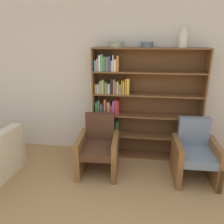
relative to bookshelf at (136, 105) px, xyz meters
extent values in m
cube|color=silver|center=(0.01, 0.18, 0.38)|extent=(12.00, 0.06, 2.75)
cube|color=brown|center=(-0.74, -0.01, -0.01)|extent=(0.02, 0.30, 1.97)
cube|color=brown|center=(1.12, -0.01, -0.01)|extent=(0.02, 0.30, 1.97)
cube|color=brown|center=(0.19, -0.01, 0.96)|extent=(1.84, 0.30, 0.02)
cube|color=brown|center=(0.19, -0.01, -0.98)|extent=(1.84, 0.30, 0.03)
cube|color=brown|center=(0.19, 0.13, -0.01)|extent=(1.84, 0.01, 1.97)
cube|color=#B2A899|center=(-0.70, -0.05, -0.87)|extent=(0.02, 0.19, 0.21)
cube|color=gold|center=(-0.67, -0.08, -0.85)|extent=(0.03, 0.13, 0.23)
cube|color=#388C47|center=(-0.64, -0.07, -0.88)|extent=(0.02, 0.16, 0.18)
cube|color=#994C99|center=(-0.62, -0.07, -0.85)|extent=(0.03, 0.16, 0.23)
cube|color=#334CB2|center=(-0.58, -0.07, -0.84)|extent=(0.03, 0.14, 0.26)
cube|color=gold|center=(-0.55, -0.08, -0.86)|extent=(0.02, 0.13, 0.21)
cube|color=#334CB2|center=(-0.52, -0.07, -0.85)|extent=(0.03, 0.14, 0.25)
cube|color=#388C47|center=(-0.48, -0.05, -0.84)|extent=(0.03, 0.20, 0.26)
cube|color=orange|center=(-0.45, -0.08, -0.84)|extent=(0.03, 0.13, 0.27)
cube|color=brown|center=(0.19, -0.01, -0.57)|extent=(1.84, 0.30, 0.03)
cube|color=#334CB2|center=(-0.69, -0.06, -0.48)|extent=(0.04, 0.18, 0.16)
cube|color=white|center=(-0.65, -0.06, -0.44)|extent=(0.03, 0.17, 0.25)
cube|color=#388C47|center=(-0.61, -0.05, -0.43)|extent=(0.04, 0.19, 0.26)
cube|color=#388C47|center=(-0.58, -0.08, -0.48)|extent=(0.03, 0.13, 0.16)
cube|color=#994C99|center=(-0.54, -0.07, -0.47)|extent=(0.03, 0.15, 0.19)
cube|color=#B2A899|center=(-0.51, -0.05, -0.44)|extent=(0.03, 0.20, 0.24)
cube|color=red|center=(-0.46, -0.06, -0.43)|extent=(0.04, 0.18, 0.26)
cube|color=#669EB2|center=(-0.43, -0.07, -0.43)|extent=(0.03, 0.15, 0.26)
cube|color=orange|center=(-0.40, -0.08, -0.48)|extent=(0.02, 0.14, 0.16)
cube|color=black|center=(-0.36, -0.07, -0.47)|extent=(0.04, 0.15, 0.19)
cube|color=#388C47|center=(-0.32, -0.05, -0.44)|extent=(0.03, 0.19, 0.25)
cube|color=brown|center=(0.19, -0.01, -0.19)|extent=(1.84, 0.30, 0.02)
cube|color=#388C47|center=(-0.69, -0.07, -0.07)|extent=(0.04, 0.15, 0.22)
cube|color=#4C756B|center=(-0.65, -0.07, -0.05)|extent=(0.03, 0.14, 0.25)
cube|color=#7F6B4C|center=(-0.61, -0.08, -0.08)|extent=(0.03, 0.13, 0.19)
cube|color=#334CB2|center=(-0.57, -0.05, -0.09)|extent=(0.02, 0.20, 0.17)
cube|color=orange|center=(-0.54, -0.08, -0.04)|extent=(0.03, 0.12, 0.27)
cube|color=red|center=(-0.51, -0.07, -0.05)|extent=(0.02, 0.15, 0.25)
cube|color=#B2A899|center=(-0.47, -0.05, -0.06)|extent=(0.04, 0.19, 0.22)
cube|color=red|center=(-0.43, -0.07, -0.09)|extent=(0.04, 0.16, 0.17)
cube|color=#994C99|center=(-0.38, -0.08, -0.05)|extent=(0.04, 0.12, 0.26)
cube|color=red|center=(-0.33, -0.05, -0.04)|extent=(0.04, 0.20, 0.27)
cube|color=red|center=(-0.30, -0.06, -0.05)|extent=(0.02, 0.16, 0.26)
cube|color=brown|center=(0.19, -0.01, 0.19)|extent=(1.84, 0.30, 0.02)
cube|color=orange|center=(-0.70, -0.08, 0.29)|extent=(0.02, 0.13, 0.16)
cube|color=#B2A899|center=(-0.66, -0.07, 0.29)|extent=(0.04, 0.14, 0.16)
cube|color=#669EB2|center=(-0.61, -0.07, 0.32)|extent=(0.03, 0.15, 0.22)
cube|color=gold|center=(-0.58, -0.08, 0.32)|extent=(0.03, 0.12, 0.23)
cube|color=#388C47|center=(-0.55, -0.08, 0.33)|extent=(0.02, 0.13, 0.24)
cube|color=#7F6B4C|center=(-0.52, -0.07, 0.31)|extent=(0.04, 0.14, 0.20)
cube|color=#B2A899|center=(-0.47, -0.07, 0.29)|extent=(0.04, 0.14, 0.17)
cube|color=black|center=(-0.42, -0.08, 0.34)|extent=(0.03, 0.14, 0.26)
cube|color=#7F6B4C|center=(-0.38, -0.06, 0.33)|extent=(0.03, 0.16, 0.25)
cube|color=#994C99|center=(-0.35, -0.05, 0.31)|extent=(0.02, 0.19, 0.22)
cube|color=gold|center=(-0.31, -0.05, 0.31)|extent=(0.03, 0.19, 0.21)
cube|color=#669EB2|center=(-0.27, -0.05, 0.29)|extent=(0.03, 0.20, 0.17)
cube|color=orange|center=(-0.24, -0.08, 0.33)|extent=(0.02, 0.14, 0.24)
cube|color=gold|center=(-0.22, -0.08, 0.32)|extent=(0.02, 0.13, 0.22)
cube|color=orange|center=(-0.18, -0.05, 0.34)|extent=(0.03, 0.18, 0.26)
cube|color=gold|center=(-0.14, -0.07, 0.34)|extent=(0.04, 0.15, 0.27)
cube|color=brown|center=(0.19, -0.01, 0.58)|extent=(1.84, 0.30, 0.02)
cube|color=#669EB2|center=(-0.69, -0.08, 0.68)|extent=(0.03, 0.13, 0.18)
cube|color=#B2A899|center=(-0.66, -0.05, 0.69)|extent=(0.02, 0.19, 0.20)
cube|color=white|center=(-0.62, -0.08, 0.72)|extent=(0.03, 0.13, 0.26)
cube|color=#669EB2|center=(-0.58, -0.07, 0.73)|extent=(0.02, 0.15, 0.28)
cube|color=#388C47|center=(-0.55, -0.05, 0.71)|extent=(0.04, 0.19, 0.24)
cube|color=#7F6B4C|center=(-0.50, -0.05, 0.71)|extent=(0.04, 0.20, 0.24)
cube|color=#334CB2|center=(-0.46, -0.08, 0.71)|extent=(0.03, 0.13, 0.24)
cube|color=#B2A899|center=(-0.42, -0.06, 0.68)|extent=(0.02, 0.18, 0.17)
cube|color=white|center=(-0.40, -0.05, 0.72)|extent=(0.02, 0.19, 0.26)
cube|color=white|center=(-0.36, -0.06, 0.69)|extent=(0.04, 0.18, 0.20)
cube|color=orange|center=(-0.32, -0.07, 0.72)|extent=(0.03, 0.16, 0.26)
cylinder|color=gray|center=(-0.36, -0.01, 1.02)|extent=(0.24, 0.24, 0.09)
torus|color=gray|center=(-0.36, -0.01, 1.06)|extent=(0.26, 0.26, 0.02)
cylinder|color=slate|center=(0.14, -0.01, 1.02)|extent=(0.20, 0.20, 0.08)
torus|color=slate|center=(0.14, -0.01, 1.05)|extent=(0.22, 0.22, 0.02)
cylinder|color=silver|center=(0.70, -0.01, 1.09)|extent=(0.14, 0.14, 0.23)
cylinder|color=silver|center=(0.70, -0.01, 1.24)|extent=(0.08, 0.08, 0.06)
cube|color=beige|center=(-2.35, -0.58, -0.72)|extent=(0.93, 0.20, 0.56)
cube|color=brown|center=(-0.27, -0.93, -0.80)|extent=(0.07, 0.07, 0.39)
cube|color=brown|center=(-0.84, -0.96, -0.80)|extent=(0.07, 0.07, 0.39)
cube|color=brown|center=(-0.30, -0.33, -0.80)|extent=(0.07, 0.07, 0.39)
cube|color=brown|center=(-0.87, -0.35, -0.80)|extent=(0.07, 0.07, 0.39)
cube|color=#4C2D1E|center=(-0.57, -0.64, -0.58)|extent=(0.51, 0.66, 0.12)
cube|color=#4C2D1E|center=(-0.58, -0.36, -0.31)|extent=(0.49, 0.14, 0.48)
cube|color=brown|center=(-0.29, -0.63, -0.68)|extent=(0.11, 0.68, 0.63)
cube|color=brown|center=(-0.85, -0.66, -0.68)|extent=(0.11, 0.68, 0.63)
cube|color=brown|center=(1.24, -0.94, -0.80)|extent=(0.07, 0.07, 0.39)
cube|color=brown|center=(0.67, -0.95, -0.80)|extent=(0.07, 0.07, 0.39)
cube|color=brown|center=(1.23, -0.33, -0.80)|extent=(0.07, 0.07, 0.39)
cube|color=brown|center=(0.66, -0.34, -0.80)|extent=(0.07, 0.07, 0.39)
cube|color=slate|center=(0.95, -0.64, -0.58)|extent=(0.49, 0.65, 0.12)
cube|color=slate|center=(0.95, -0.36, -0.31)|extent=(0.48, 0.13, 0.48)
cube|color=brown|center=(1.23, -0.64, -0.68)|extent=(0.09, 0.68, 0.63)
cube|color=brown|center=(0.67, -0.65, -0.68)|extent=(0.09, 0.68, 0.63)
camera|label=1|loc=(0.07, -3.73, 1.12)|focal=35.00mm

